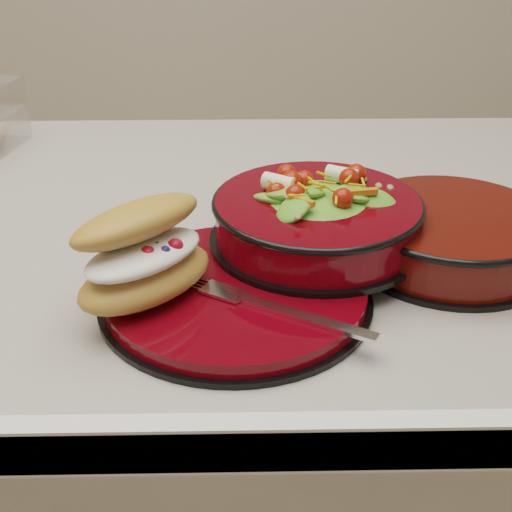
{
  "coord_description": "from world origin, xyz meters",
  "views": [
    {
      "loc": [
        0.05,
        -0.77,
        1.27
      ],
      "look_at": [
        0.06,
        -0.17,
        0.94
      ],
      "focal_mm": 50.0,
      "sensor_mm": 36.0,
      "label": 1
    }
  ],
  "objects_px": {
    "dinner_plate": "(237,294)",
    "salad_bowl": "(317,212)",
    "croissant": "(145,253)",
    "fork": "(280,309)",
    "extra_bowl": "(451,233)",
    "island_counter": "(216,484)"
  },
  "relations": [
    {
      "from": "dinner_plate",
      "to": "salad_bowl",
      "type": "bearing_deg",
      "value": 45.62
    },
    {
      "from": "croissant",
      "to": "salad_bowl",
      "type": "bearing_deg",
      "value": -15.23
    },
    {
      "from": "fork",
      "to": "extra_bowl",
      "type": "distance_m",
      "value": 0.23
    },
    {
      "from": "fork",
      "to": "extra_bowl",
      "type": "xyz_separation_m",
      "value": [
        0.19,
        0.13,
        0.01
      ]
    },
    {
      "from": "dinner_plate",
      "to": "salad_bowl",
      "type": "height_order",
      "value": "salad_bowl"
    },
    {
      "from": "salad_bowl",
      "to": "fork",
      "type": "relative_size",
      "value": 1.43
    },
    {
      "from": "island_counter",
      "to": "croissant",
      "type": "distance_m",
      "value": 0.55
    },
    {
      "from": "salad_bowl",
      "to": "croissant",
      "type": "bearing_deg",
      "value": -149.84
    },
    {
      "from": "extra_bowl",
      "to": "fork",
      "type": "bearing_deg",
      "value": -145.36
    },
    {
      "from": "croissant",
      "to": "extra_bowl",
      "type": "xyz_separation_m",
      "value": [
        0.31,
        0.1,
        -0.03
      ]
    },
    {
      "from": "island_counter",
      "to": "extra_bowl",
      "type": "xyz_separation_m",
      "value": [
        0.27,
        -0.1,
        0.48
      ]
    },
    {
      "from": "croissant",
      "to": "fork",
      "type": "bearing_deg",
      "value": -61.29
    },
    {
      "from": "dinner_plate",
      "to": "extra_bowl",
      "type": "height_order",
      "value": "extra_bowl"
    },
    {
      "from": "island_counter",
      "to": "croissant",
      "type": "xyz_separation_m",
      "value": [
        -0.04,
        -0.2,
        0.51
      ]
    },
    {
      "from": "fork",
      "to": "island_counter",
      "type": "bearing_deg",
      "value": 48.53
    },
    {
      "from": "dinner_plate",
      "to": "fork",
      "type": "relative_size",
      "value": 1.67
    },
    {
      "from": "island_counter",
      "to": "extra_bowl",
      "type": "distance_m",
      "value": 0.55
    },
    {
      "from": "dinner_plate",
      "to": "croissant",
      "type": "relative_size",
      "value": 1.57
    },
    {
      "from": "extra_bowl",
      "to": "island_counter",
      "type": "bearing_deg",
      "value": 158.47
    },
    {
      "from": "island_counter",
      "to": "salad_bowl",
      "type": "xyz_separation_m",
      "value": [
        0.12,
        -0.1,
        0.5
      ]
    },
    {
      "from": "island_counter",
      "to": "salad_bowl",
      "type": "height_order",
      "value": "salad_bowl"
    },
    {
      "from": "extra_bowl",
      "to": "dinner_plate",
      "type": "bearing_deg",
      "value": -159.66
    }
  ]
}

